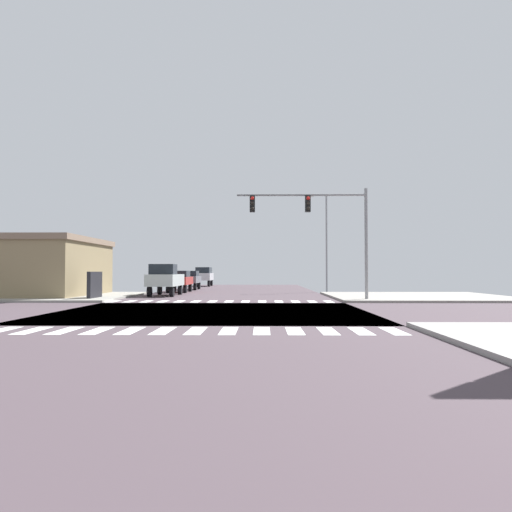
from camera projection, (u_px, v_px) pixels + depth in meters
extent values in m
cube|color=#473A41|center=(212.00, 312.00, 22.14)|extent=(14.00, 90.00, 0.05)
cube|color=#473A41|center=(212.00, 312.00, 22.14)|extent=(90.00, 12.00, 0.05)
cube|color=gray|center=(417.00, 297.00, 33.95)|extent=(12.00, 12.00, 0.14)
cube|color=gray|center=(45.00, 296.00, 34.31)|extent=(12.00, 12.00, 0.14)
cube|color=white|center=(0.00, 330.00, 14.92)|extent=(0.50, 2.00, 0.01)
cube|color=white|center=(32.00, 330.00, 14.91)|extent=(0.50, 2.00, 0.01)
cube|color=white|center=(65.00, 330.00, 14.89)|extent=(0.50, 2.00, 0.01)
cube|color=white|center=(98.00, 331.00, 14.88)|extent=(0.50, 2.00, 0.01)
cube|color=white|center=(130.00, 331.00, 14.86)|extent=(0.50, 2.00, 0.01)
cube|color=white|center=(163.00, 331.00, 14.85)|extent=(0.50, 2.00, 0.01)
cube|color=white|center=(196.00, 331.00, 14.84)|extent=(0.50, 2.00, 0.01)
cube|color=white|center=(229.00, 331.00, 14.82)|extent=(0.50, 2.00, 0.01)
cube|color=white|center=(262.00, 331.00, 14.81)|extent=(0.50, 2.00, 0.01)
cube|color=white|center=(295.00, 331.00, 14.80)|extent=(0.50, 2.00, 0.01)
cube|color=white|center=(328.00, 331.00, 14.78)|extent=(0.50, 2.00, 0.01)
cube|color=white|center=(361.00, 331.00, 14.77)|extent=(0.50, 2.00, 0.01)
cube|color=white|center=(394.00, 331.00, 14.76)|extent=(0.50, 2.00, 0.01)
cube|color=white|center=(113.00, 301.00, 29.52)|extent=(0.50, 2.00, 0.01)
cube|color=white|center=(130.00, 301.00, 29.51)|extent=(0.50, 2.00, 0.01)
cube|color=white|center=(146.00, 301.00, 29.50)|extent=(0.50, 2.00, 0.01)
cube|color=white|center=(163.00, 301.00, 29.48)|extent=(0.50, 2.00, 0.01)
cube|color=white|center=(179.00, 301.00, 29.47)|extent=(0.50, 2.00, 0.01)
cube|color=white|center=(196.00, 301.00, 29.46)|extent=(0.50, 2.00, 0.01)
cube|color=white|center=(212.00, 301.00, 29.44)|extent=(0.50, 2.00, 0.01)
cube|color=white|center=(229.00, 301.00, 29.43)|extent=(0.50, 2.00, 0.01)
cube|color=white|center=(246.00, 301.00, 29.41)|extent=(0.50, 2.00, 0.01)
cube|color=white|center=(262.00, 301.00, 29.40)|extent=(0.50, 2.00, 0.01)
cube|color=white|center=(279.00, 301.00, 29.39)|extent=(0.50, 2.00, 0.01)
cube|color=white|center=(295.00, 301.00, 29.37)|extent=(0.50, 2.00, 0.01)
cube|color=white|center=(312.00, 302.00, 29.36)|extent=(0.50, 2.00, 0.01)
cube|color=white|center=(329.00, 302.00, 29.35)|extent=(0.50, 2.00, 0.01)
cylinder|color=gray|center=(366.00, 245.00, 29.90)|extent=(0.20, 0.20, 6.92)
cylinder|color=gray|center=(301.00, 195.00, 30.06)|extent=(7.93, 0.14, 0.14)
cube|color=black|center=(308.00, 204.00, 30.03)|extent=(0.32, 0.40, 1.00)
sphere|color=red|center=(308.00, 198.00, 29.80)|extent=(0.22, 0.22, 0.22)
sphere|color=black|center=(308.00, 203.00, 29.79)|extent=(0.22, 0.22, 0.22)
sphere|color=black|center=(308.00, 208.00, 29.78)|extent=(0.22, 0.22, 0.22)
cube|color=black|center=(252.00, 204.00, 30.08)|extent=(0.32, 0.40, 1.00)
sphere|color=red|center=(252.00, 198.00, 29.85)|extent=(0.22, 0.22, 0.22)
sphere|color=black|center=(252.00, 203.00, 29.84)|extent=(0.22, 0.22, 0.22)
sphere|color=black|center=(252.00, 208.00, 29.83)|extent=(0.22, 0.22, 0.22)
cylinder|color=gray|center=(327.00, 243.00, 43.67)|extent=(0.16, 0.16, 8.75)
cylinder|color=gray|center=(319.00, 195.00, 43.82)|extent=(1.40, 0.10, 0.10)
ellipsoid|color=silver|center=(311.00, 196.00, 43.83)|extent=(0.60, 0.32, 0.20)
cube|color=black|center=(95.00, 286.00, 31.17)|extent=(0.24, 2.20, 1.80)
cylinder|color=black|center=(185.00, 289.00, 41.26)|extent=(0.26, 0.68, 0.68)
cylinder|color=black|center=(168.00, 289.00, 41.28)|extent=(0.26, 0.68, 0.68)
cylinder|color=black|center=(190.00, 288.00, 44.19)|extent=(0.26, 0.68, 0.68)
cylinder|color=black|center=(174.00, 288.00, 44.21)|extent=(0.26, 0.68, 0.68)
cube|color=#A42521|center=(179.00, 281.00, 42.76)|extent=(1.80, 4.30, 0.66)
cube|color=black|center=(180.00, 274.00, 42.78)|extent=(1.55, 2.24, 0.54)
cylinder|color=black|center=(195.00, 287.00, 47.35)|extent=(0.26, 0.68, 0.68)
cylinder|color=black|center=(180.00, 287.00, 47.37)|extent=(0.26, 0.68, 0.68)
cylinder|color=black|center=(199.00, 286.00, 50.27)|extent=(0.26, 0.68, 0.68)
cylinder|color=black|center=(185.00, 286.00, 50.29)|extent=(0.26, 0.68, 0.68)
cube|color=slate|center=(190.00, 280.00, 48.84)|extent=(1.80, 4.30, 0.66)
cube|color=black|center=(190.00, 274.00, 48.86)|extent=(1.55, 2.24, 0.54)
cylinder|color=black|center=(172.00, 292.00, 34.85)|extent=(0.26, 0.74, 0.74)
cylinder|color=black|center=(150.00, 292.00, 34.87)|extent=(0.26, 0.74, 0.74)
cylinder|color=black|center=(180.00, 290.00, 38.32)|extent=(0.26, 0.74, 0.74)
cylinder|color=black|center=(160.00, 290.00, 38.34)|extent=(0.26, 0.74, 0.74)
cube|color=#AFBAB5|center=(166.00, 280.00, 36.62)|extent=(2.00, 5.10, 0.86)
cube|color=black|center=(163.00, 269.00, 35.76)|extent=(1.76, 1.79, 0.75)
cylinder|color=black|center=(209.00, 284.00, 58.89)|extent=(0.26, 0.74, 0.74)
cylinder|color=black|center=(196.00, 284.00, 58.91)|extent=(0.26, 0.74, 0.74)
cylinder|color=black|center=(211.00, 283.00, 62.02)|extent=(0.26, 0.74, 0.74)
cylinder|color=black|center=(199.00, 283.00, 62.04)|extent=(0.26, 0.74, 0.74)
cube|color=#BCBAC0|center=(204.00, 277.00, 60.49)|extent=(1.96, 4.60, 0.88)
cube|color=black|center=(204.00, 270.00, 60.52)|extent=(1.69, 3.22, 0.72)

